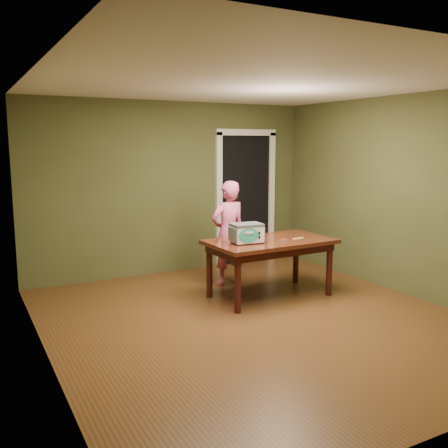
% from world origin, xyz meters
% --- Properties ---
extents(floor, '(5.00, 5.00, 0.00)m').
position_xyz_m(floor, '(0.00, 0.00, 0.00)').
color(floor, brown).
rests_on(floor, ground).
extents(room_shell, '(4.52, 5.02, 2.61)m').
position_xyz_m(room_shell, '(0.00, 0.00, 1.71)').
color(room_shell, '#4A522B').
rests_on(room_shell, ground).
extents(doorway, '(1.10, 0.66, 2.25)m').
position_xyz_m(doorway, '(1.30, 2.78, 1.06)').
color(doorway, black).
rests_on(doorway, ground).
extents(dining_table, '(1.63, 0.95, 0.75)m').
position_xyz_m(dining_table, '(0.61, 0.69, 0.65)').
color(dining_table, '#3D150D').
rests_on(dining_table, floor).
extents(toy_oven, '(0.42, 0.30, 0.24)m').
position_xyz_m(toy_oven, '(0.24, 0.66, 0.88)').
color(toy_oven, '#4C4F54').
rests_on(toy_oven, dining_table).
extents(baking_pan, '(0.10, 0.10, 0.02)m').
position_xyz_m(baking_pan, '(0.71, 0.53, 0.76)').
color(baking_pan, silver).
rests_on(baking_pan, dining_table).
extents(spatula, '(0.18, 0.05, 0.01)m').
position_xyz_m(spatula, '(0.98, 0.59, 0.75)').
color(spatula, '#F5F26A').
rests_on(spatula, dining_table).
extents(child, '(0.56, 0.40, 1.47)m').
position_xyz_m(child, '(0.41, 1.44, 0.73)').
color(child, '#DA5A89').
rests_on(child, floor).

